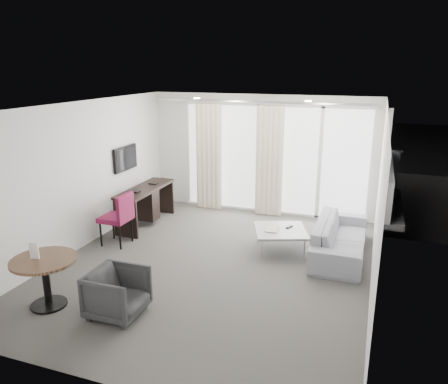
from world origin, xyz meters
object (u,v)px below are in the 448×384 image
(desk_chair, at_px, (116,219))
(rattan_chair_a, at_px, (299,178))
(rattan_chair_b, at_px, (370,179))
(tub_armchair, at_px, (117,293))
(desk, at_px, (146,206))
(sofa, at_px, (340,238))
(coffee_table, at_px, (280,240))
(round_table, at_px, (46,282))

(desk_chair, xyz_separation_m, rattan_chair_a, (2.59, 4.41, -0.08))
(desk_chair, height_order, rattan_chair_b, desk_chair)
(tub_armchair, height_order, rattan_chair_a, rattan_chair_a)
(desk, relative_size, desk_chair, 1.70)
(sofa, distance_m, rattan_chair_a, 3.74)
(desk, bearing_deg, coffee_table, -7.88)
(round_table, bearing_deg, sofa, 40.61)
(desk, bearing_deg, round_table, -84.34)
(desk, xyz_separation_m, sofa, (3.94, -0.21, -0.08))
(tub_armchair, bearing_deg, desk, 23.01)
(desk, relative_size, sofa, 0.79)
(coffee_table, distance_m, rattan_chair_a, 3.71)
(desk, distance_m, rattan_chair_b, 5.69)
(desk, bearing_deg, rattan_chair_a, 51.62)
(sofa, bearing_deg, coffee_table, 100.75)
(desk_chair, bearing_deg, round_table, -81.84)
(rattan_chair_a, bearing_deg, round_table, -106.83)
(round_table, height_order, tub_armchair, round_table)
(tub_armchair, distance_m, rattan_chair_b, 7.50)
(desk, xyz_separation_m, round_table, (0.33, -3.31, -0.04))
(desk, xyz_separation_m, tub_armchair, (1.36, -3.19, -0.07))
(coffee_table, relative_size, rattan_chair_a, 1.07)
(desk_chair, height_order, sofa, desk_chair)
(rattan_chair_b, bearing_deg, desk, -123.04)
(rattan_chair_a, xyz_separation_m, rattan_chair_b, (1.71, 0.43, 0.02))
(rattan_chair_a, bearing_deg, tub_armchair, -98.64)
(coffee_table, xyz_separation_m, sofa, (1.02, 0.19, 0.11))
(desk_chair, distance_m, rattan_chair_b, 6.47)
(coffee_table, distance_m, sofa, 1.04)
(desk_chair, bearing_deg, sofa, 12.97)
(desk_chair, height_order, round_table, desk_chair)
(desk, bearing_deg, sofa, -3.08)
(coffee_table, bearing_deg, desk, 172.12)
(sofa, bearing_deg, rattan_chair_a, 21.02)
(tub_armchair, relative_size, sofa, 0.33)
(desk, distance_m, sofa, 3.95)
(sofa, distance_m, rattan_chair_b, 3.94)
(desk, height_order, rattan_chair_a, rattan_chair_a)
(rattan_chair_a, height_order, rattan_chair_b, rattan_chair_b)
(sofa, bearing_deg, round_table, 130.61)
(coffee_table, xyz_separation_m, rattan_chair_b, (1.39, 4.12, 0.24))
(round_table, relative_size, rattan_chair_a, 1.07)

